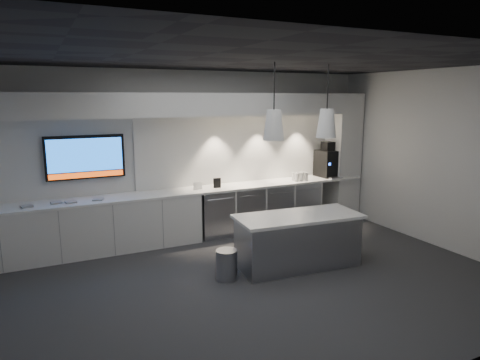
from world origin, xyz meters
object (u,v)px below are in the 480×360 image
island (298,240)px  coffee_machine (328,162)px  wall_tv (85,157)px  bin (227,265)px

island → coffee_machine: size_ratio=2.69×
wall_tv → coffee_machine: wall_tv is taller
coffee_machine → island: bearing=-138.7°
bin → island: bearing=-1.0°
island → coffee_machine: (1.98, 1.95, 0.79)m
island → coffee_machine: bearing=49.1°
bin → coffee_machine: coffee_machine is taller
wall_tv → island: bearing=-38.7°
bin → coffee_machine: 3.82m
wall_tv → island: wall_tv is taller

